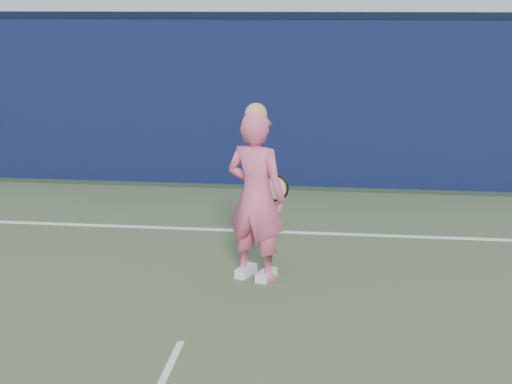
# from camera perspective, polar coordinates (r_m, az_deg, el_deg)

# --- Properties ---
(backstop_wall) EXTENTS (24.00, 0.40, 2.50)m
(backstop_wall) POSITION_cam_1_polar(r_m,az_deg,el_deg) (10.98, -0.01, 7.16)
(backstop_wall) COLOR #0D193A
(backstop_wall) RESTS_ON ground
(wall_cap) EXTENTS (24.00, 0.42, 0.10)m
(wall_cap) POSITION_cam_1_polar(r_m,az_deg,el_deg) (10.88, -0.01, 13.96)
(wall_cap) COLOR black
(wall_cap) RESTS_ON backstop_wall
(player) EXTENTS (0.74, 0.62, 1.81)m
(player) POSITION_cam_1_polar(r_m,az_deg,el_deg) (7.11, -0.00, -0.36)
(player) COLOR #EF5C87
(player) RESTS_ON ground
(racket) EXTENTS (0.49, 0.31, 0.29)m
(racket) POSITION_cam_1_polar(r_m,az_deg,el_deg) (7.47, 1.42, 0.30)
(racket) COLOR black
(racket) RESTS_ON ground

